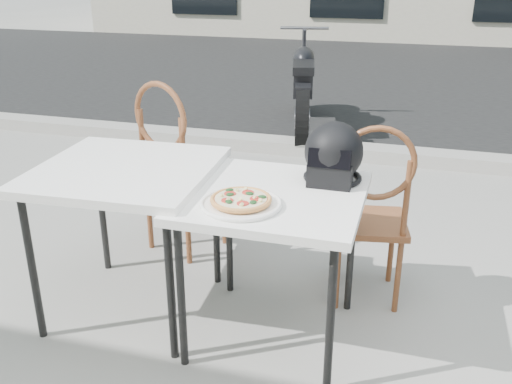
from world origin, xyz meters
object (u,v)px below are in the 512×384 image
(cafe_table_main, at_px, (274,207))
(motorcycle, at_px, (303,88))
(cafe_table_side, at_px, (126,180))
(pizza, at_px, (241,199))
(cafe_chair_main, at_px, (371,206))
(cafe_chair_side, at_px, (175,159))
(plate, at_px, (241,204))
(helmet, at_px, (333,155))

(cafe_table_main, height_order, motorcycle, motorcycle)
(cafe_table_main, relative_size, cafe_table_side, 0.91)
(pizza, xyz_separation_m, cafe_table_side, (-0.65, 0.21, -0.06))
(cafe_table_main, bearing_deg, pizza, -117.19)
(pizza, xyz_separation_m, motorcycle, (-0.53, 3.76, -0.33))
(cafe_chair_main, bearing_deg, cafe_chair_side, -22.66)
(cafe_table_main, height_order, cafe_chair_main, cafe_chair_main)
(cafe_chair_main, bearing_deg, pizza, 40.69)
(cafe_table_main, xyz_separation_m, cafe_table_side, (-0.74, 0.03, 0.03))
(plate, bearing_deg, helmet, 51.92)
(cafe_table_side, distance_m, motorcycle, 3.57)
(cafe_table_main, xyz_separation_m, pizza, (-0.09, -0.18, 0.10))
(plate, distance_m, pizza, 0.02)
(plate, relative_size, cafe_chair_side, 0.42)
(plate, relative_size, cafe_table_side, 0.52)
(cafe_table_side, relative_size, motorcycle, 0.43)
(motorcycle, bearing_deg, cafe_table_main, -91.94)
(motorcycle, bearing_deg, cafe_chair_side, -104.83)
(cafe_chair_main, bearing_deg, plate, 40.69)
(cafe_table_side, bearing_deg, helmet, 11.20)
(pizza, bearing_deg, motorcycle, 97.97)
(plate, xyz_separation_m, cafe_chair_side, (-0.68, 0.86, -0.15))
(plate, distance_m, cafe_table_side, 0.68)
(helmet, xyz_separation_m, cafe_table_side, (-0.96, -0.19, -0.15))
(plate, bearing_deg, cafe_chair_main, 50.77)
(pizza, bearing_deg, cafe_table_main, 62.81)
(cafe_chair_main, relative_size, cafe_chair_side, 0.92)
(pizza, bearing_deg, cafe_chair_side, 128.50)
(plate, height_order, cafe_chair_main, cafe_chair_main)
(motorcycle, bearing_deg, cafe_chair_main, -83.97)
(cafe_table_side, bearing_deg, plate, -18.01)
(cafe_chair_side, bearing_deg, helmet, 176.33)
(cafe_chair_side, height_order, motorcycle, cafe_chair_side)
(cafe_table_main, relative_size, motorcycle, 0.39)
(cafe_chair_side, bearing_deg, plate, 149.55)
(cafe_chair_main, height_order, cafe_table_side, cafe_chair_main)
(pizza, relative_size, helmet, 1.00)
(cafe_table_main, distance_m, cafe_table_side, 0.74)
(helmet, bearing_deg, cafe_table_main, -135.15)
(cafe_table_main, relative_size, cafe_chair_main, 0.79)
(pizza, relative_size, cafe_chair_side, 0.26)
(cafe_table_side, distance_m, cafe_chair_side, 0.66)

